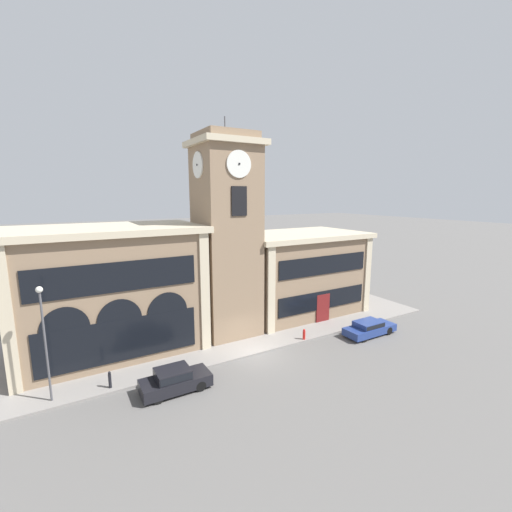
{
  "coord_description": "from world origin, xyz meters",
  "views": [
    {
      "loc": [
        -11.91,
        -20.4,
        11.7
      ],
      "look_at": [
        1.48,
        2.66,
        6.92
      ],
      "focal_mm": 24.0,
      "sensor_mm": 36.0,
      "label": 1
    }
  ],
  "objects_px": {
    "parked_car_mid": "(369,328)",
    "street_lamp": "(44,329)",
    "parked_car_near": "(175,379)",
    "fire_hydrant": "(304,334)",
    "bollard": "(110,380)"
  },
  "relations": [
    {
      "from": "parked_car_near",
      "to": "parked_car_mid",
      "type": "xyz_separation_m",
      "value": [
        16.72,
        0.0,
        -0.09
      ]
    },
    {
      "from": "parked_car_mid",
      "to": "street_lamp",
      "type": "xyz_separation_m",
      "value": [
        -23.17,
        2.35,
        3.8
      ]
    },
    {
      "from": "parked_car_mid",
      "to": "street_lamp",
      "type": "bearing_deg",
      "value": 174.24
    },
    {
      "from": "street_lamp",
      "to": "fire_hydrant",
      "type": "relative_size",
      "value": 7.72
    },
    {
      "from": "parked_car_near",
      "to": "street_lamp",
      "type": "relative_size",
      "value": 0.62
    },
    {
      "from": "bollard",
      "to": "parked_car_mid",
      "type": "bearing_deg",
      "value": -5.93
    },
    {
      "from": "street_lamp",
      "to": "fire_hydrant",
      "type": "xyz_separation_m",
      "value": [
        17.66,
        -0.54,
        -3.89
      ]
    },
    {
      "from": "fire_hydrant",
      "to": "bollard",
      "type": "bearing_deg",
      "value": 178.91
    },
    {
      "from": "street_lamp",
      "to": "parked_car_near",
      "type": "bearing_deg",
      "value": -20.05
    },
    {
      "from": "fire_hydrant",
      "to": "parked_car_mid",
      "type": "bearing_deg",
      "value": -18.2
    },
    {
      "from": "parked_car_near",
      "to": "street_lamp",
      "type": "bearing_deg",
      "value": 159.99
    },
    {
      "from": "bollard",
      "to": "fire_hydrant",
      "type": "height_order",
      "value": "bollard"
    },
    {
      "from": "parked_car_near",
      "to": "bollard",
      "type": "relative_size",
      "value": 3.9
    },
    {
      "from": "parked_car_near",
      "to": "fire_hydrant",
      "type": "bearing_deg",
      "value": 9.21
    },
    {
      "from": "parked_car_mid",
      "to": "fire_hydrant",
      "type": "relative_size",
      "value": 5.4
    }
  ]
}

